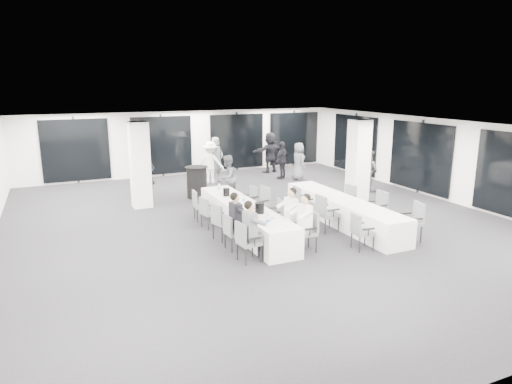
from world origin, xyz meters
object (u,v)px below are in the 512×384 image
(standing_guest_a, at_px, (217,157))
(ice_bucket_far, at_px, (226,192))
(standing_guest_f, at_px, (270,150))
(standing_guest_d, at_px, (282,158))
(chair_main_right_second, at_px, (294,223))
(chair_side_right_far, at_px, (348,197))
(standing_guest_b, at_px, (228,175))
(standing_guest_h, at_px, (369,167))
(chair_side_right_near, at_px, (413,219))
(chair_main_right_fourth, at_px, (261,201))
(standing_guest_e, at_px, (299,159))
(banquet_table_main, at_px, (244,218))
(standing_guest_c, at_px, (211,160))
(chair_main_left_fourth, at_px, (208,211))
(chair_main_right_mid, at_px, (275,213))
(chair_main_left_near, at_px, (246,239))
(chair_main_left_mid, at_px, (221,220))
(cocktail_table, at_px, (197,182))
(chair_main_left_far, at_px, (199,203))
(chair_side_left_far, at_px, (301,200))
(chair_side_right_mid, at_px, (378,206))
(chair_side_left_near, at_px, (360,229))
(chair_side_left_mid, at_px, (325,211))
(chair_main_right_far, at_px, (250,199))
(chair_main_right_near, at_px, (308,229))
(standing_guest_g, at_px, (146,173))

(standing_guest_a, height_order, ice_bucket_far, standing_guest_a)
(standing_guest_f, bearing_deg, standing_guest_d, 72.33)
(chair_main_right_second, height_order, chair_side_right_far, chair_main_right_second)
(standing_guest_b, relative_size, standing_guest_h, 1.01)
(chair_side_right_near, distance_m, ice_bucket_far, 5.26)
(standing_guest_f, bearing_deg, chair_main_right_fourth, 50.02)
(standing_guest_e, bearing_deg, chair_side_right_far, 165.04)
(standing_guest_b, relative_size, standing_guest_e, 1.00)
(banquet_table_main, xyz_separation_m, standing_guest_c, (1.16, 6.31, 0.59))
(chair_main_left_fourth, bearing_deg, chair_main_right_mid, 48.02)
(chair_main_right_mid, xyz_separation_m, standing_guest_a, (0.63, 6.62, 0.55))
(standing_guest_d, bearing_deg, chair_main_left_near, 24.77)
(chair_main_left_fourth, relative_size, chair_side_right_near, 0.88)
(standing_guest_d, bearing_deg, chair_main_left_mid, 18.50)
(chair_main_left_mid, relative_size, chair_main_left_fourth, 1.09)
(cocktail_table, relative_size, chair_main_left_far, 1.24)
(banquet_table_main, height_order, chair_main_left_near, chair_main_left_near)
(standing_guest_b, distance_m, ice_bucket_far, 2.51)
(chair_side_left_far, xyz_separation_m, chair_side_right_mid, (1.67, -1.48, 0.00))
(cocktail_table, height_order, ice_bucket_far, cocktail_table)
(chair_main_right_fourth, height_order, chair_side_left_near, chair_main_right_fourth)
(chair_main_right_mid, bearing_deg, chair_side_left_mid, -109.98)
(chair_side_left_mid, relative_size, standing_guest_d, 0.57)
(cocktail_table, bearing_deg, standing_guest_c, 59.64)
(chair_side_left_near, relative_size, standing_guest_c, 0.47)
(standing_guest_d, bearing_deg, standing_guest_f, -128.46)
(chair_main_left_near, bearing_deg, chair_main_right_mid, 131.43)
(chair_main_left_fourth, distance_m, chair_side_left_far, 2.85)
(chair_main_right_far, distance_m, standing_guest_c, 4.86)
(banquet_table_main, distance_m, chair_main_left_mid, 0.95)
(chair_main_right_near, height_order, chair_side_left_near, chair_main_right_near)
(chair_main_right_fourth, distance_m, standing_guest_c, 5.61)
(standing_guest_e, distance_m, ice_bucket_far, 6.42)
(standing_guest_e, bearing_deg, standing_guest_a, 70.46)
(chair_main_right_second, height_order, chair_side_left_near, chair_side_left_near)
(cocktail_table, bearing_deg, chair_main_left_fourth, -101.97)
(standing_guest_c, height_order, ice_bucket_far, standing_guest_c)
(cocktail_table, xyz_separation_m, standing_guest_a, (1.54, 2.18, 0.48))
(chair_side_left_far, distance_m, ice_bucket_far, 2.25)
(chair_main_right_fourth, xyz_separation_m, standing_guest_g, (-2.57, 4.09, 0.35))
(chair_main_left_near, relative_size, standing_guest_g, 0.51)
(standing_guest_a, bearing_deg, standing_guest_d, -47.00)
(standing_guest_g, xyz_separation_m, ice_bucket_far, (1.64, -3.65, -0.07))
(chair_main_right_far, distance_m, standing_guest_h, 5.52)
(chair_side_left_near, relative_size, standing_guest_b, 0.51)
(chair_main_right_fourth, height_order, chair_side_left_mid, chair_side_left_mid)
(chair_side_right_far, bearing_deg, chair_main_right_fourth, 67.75)
(standing_guest_a, bearing_deg, chair_main_left_near, -142.22)
(chair_main_right_near, distance_m, standing_guest_h, 7.11)
(chair_main_left_mid, xyz_separation_m, chair_main_right_fourth, (1.67, 1.15, 0.03))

